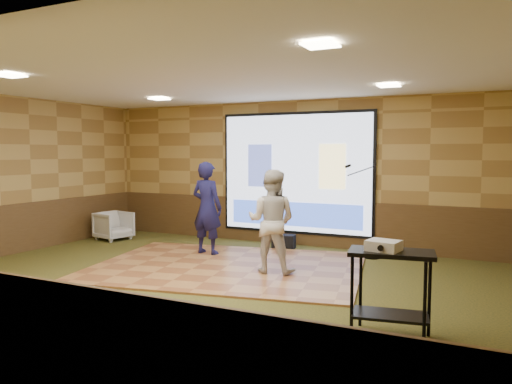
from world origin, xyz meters
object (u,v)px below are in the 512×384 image
at_px(player_left, 207,208).
at_px(duffel_bag, 284,242).
at_px(projector, 384,246).
at_px(dance_floor, 228,266).
at_px(av_table, 391,278).
at_px(projector_screen, 295,174).
at_px(player_right, 272,221).
at_px(mic_stand, 370,231).
at_px(banquet_chair, 114,226).

distance_m(player_left, duffel_bag, 1.78).
distance_m(player_left, projector, 4.73).
xyz_separation_m(dance_floor, av_table, (3.08, -1.99, 0.61)).
relative_size(projector_screen, player_left, 1.92).
relative_size(player_right, av_table, 1.79).
xyz_separation_m(dance_floor, player_left, (-0.84, 0.72, 0.88)).
distance_m(projector_screen, duffel_bag, 1.41).
bearing_deg(dance_floor, mic_stand, 42.62).
bearing_deg(projector, duffel_bag, 134.35).
distance_m(projector, duffel_bag, 4.93).
distance_m(player_left, player_right, 1.87).
bearing_deg(projector, projector_screen, 130.93).
relative_size(player_left, player_right, 1.06).
height_order(projector_screen, dance_floor, projector_screen).
bearing_deg(player_left, mic_stand, -154.79).
height_order(av_table, duffel_bag, av_table).
xyz_separation_m(projector_screen, mic_stand, (1.70, -0.60, -0.98)).
xyz_separation_m(player_left, banquet_chair, (-2.73, 0.50, -0.58)).
xyz_separation_m(projector_screen, projector, (2.74, -4.43, -0.51)).
relative_size(dance_floor, av_table, 4.82).
xyz_separation_m(player_right, banquet_chair, (-4.42, 1.30, -0.54)).
xyz_separation_m(player_left, mic_stand, (2.80, 1.09, -0.40)).
height_order(player_right, banquet_chair, player_right).
relative_size(mic_stand, banquet_chair, 2.52).
xyz_separation_m(projector, banquet_chair, (-6.57, 3.25, -0.66)).
bearing_deg(player_left, projector, 148.44).
bearing_deg(player_right, player_left, -32.18).
bearing_deg(banquet_chair, player_left, -87.45).
bearing_deg(duffel_bag, projector_screen, 82.65).
distance_m(projector_screen, banquet_chair, 4.18).
height_order(player_right, duffel_bag, player_right).
bearing_deg(duffel_bag, dance_floor, -95.99).
height_order(banquet_chair, duffel_bag, banquet_chair).
relative_size(player_left, av_table, 1.89).
bearing_deg(projector_screen, dance_floor, -96.25).
height_order(dance_floor, player_left, player_left).
bearing_deg(banquet_chair, mic_stand, -70.98).
height_order(projector, duffel_bag, projector).
distance_m(player_left, av_table, 4.78).
xyz_separation_m(dance_floor, banquet_chair, (-3.57, 1.22, 0.30)).
bearing_deg(duffel_bag, projector, -54.87).
xyz_separation_m(dance_floor, mic_stand, (1.97, 1.81, 0.48)).
height_order(av_table, projector, projector).
relative_size(player_right, banquet_chair, 2.39).
distance_m(player_left, banquet_chair, 2.83).
bearing_deg(duffel_bag, av_table, -53.90).
relative_size(av_table, banquet_chair, 1.34).
bearing_deg(banquet_chair, duffel_bag, -66.10).
distance_m(dance_floor, player_right, 1.19).
distance_m(player_right, projector, 2.91).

